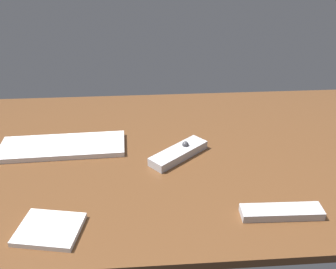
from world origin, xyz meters
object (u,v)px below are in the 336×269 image
Objects in this scene: keyboard at (63,147)px; tv_remote at (281,212)px; notepad at (50,229)px; media_remote at (178,153)px.

tv_remote is (53.50, -32.93, 0.17)cm from keyboard.
tv_remote is at bearing 1.59° from notepad.
keyboard is at bearing 150.07° from tv_remote.
keyboard is at bearing 95.24° from notepad.
media_remote reaches higher than notepad.
media_remote is at bearing -13.83° from keyboard.
keyboard is 34.47cm from notepad.
keyboard is 2.76× the size of notepad.
media_remote reaches higher than keyboard.
tv_remote is at bearing -92.43° from media_remote.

